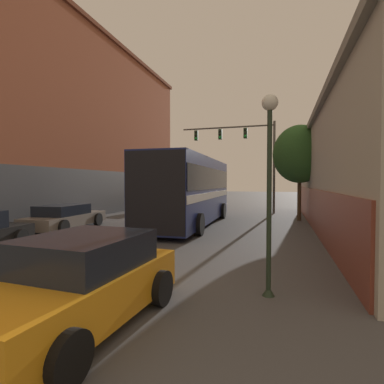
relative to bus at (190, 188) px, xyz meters
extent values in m
cube|color=silver|center=(-1.05, -2.23, -2.04)|extent=(0.14, 39.89, 0.01)
cube|color=#995138|center=(-12.26, 2.62, 4.64)|extent=(9.41, 28.05, 13.37)
cube|color=#4C515B|center=(-7.60, 2.62, -0.44)|extent=(0.24, 27.49, 3.20)
cube|color=brown|center=(-12.26, 2.62, 11.18)|extent=(9.79, 28.33, 0.30)
cube|color=brown|center=(6.50, 0.76, -1.03)|extent=(0.24, 21.44, 2.02)
cube|color=navy|center=(0.00, 0.02, -0.10)|extent=(2.89, 10.62, 3.42)
cube|color=black|center=(0.00, 0.02, 0.51)|extent=(2.93, 10.41, 1.10)
cube|color=beige|center=(0.00, 0.02, -0.38)|extent=(2.92, 10.51, 0.34)
cube|color=black|center=(0.18, -5.23, -0.10)|extent=(2.49, 0.14, 3.29)
cylinder|color=black|center=(-1.41, 3.24, -1.54)|extent=(0.33, 1.01, 1.00)
cylinder|color=black|center=(1.19, 3.33, -1.54)|extent=(0.33, 1.01, 1.00)
cylinder|color=black|center=(-1.19, -3.29, -1.54)|extent=(0.33, 1.01, 1.00)
cylinder|color=black|center=(1.41, -3.20, -1.54)|extent=(0.33, 1.01, 1.00)
cube|color=orange|center=(1.69, -11.79, -1.50)|extent=(2.03, 4.00, 0.71)
cube|color=black|center=(1.70, -11.56, -0.87)|extent=(1.78, 2.12, 0.55)
cylinder|color=black|center=(0.80, -10.53, -1.71)|extent=(0.25, 0.67, 0.66)
cylinder|color=black|center=(2.70, -10.63, -1.71)|extent=(0.25, 0.67, 0.66)
cylinder|color=black|center=(2.57, -13.05, -1.71)|extent=(0.25, 0.67, 0.66)
cylinder|color=black|center=(-4.47, -7.04, -1.74)|extent=(0.27, 0.61, 0.60)
cube|color=slate|center=(-5.55, -3.28, -1.58)|extent=(2.07, 4.80, 0.55)
cube|color=black|center=(-5.54, -3.52, -1.06)|extent=(1.79, 2.54, 0.50)
cylinder|color=black|center=(-6.56, -1.89, -1.71)|extent=(0.26, 0.68, 0.67)
cylinder|color=black|center=(-4.72, -1.77, -1.71)|extent=(0.26, 0.68, 0.67)
cylinder|color=black|center=(-6.38, -4.79, -1.71)|extent=(0.26, 0.68, 0.67)
cylinder|color=black|center=(-4.54, -4.68, -1.71)|extent=(0.26, 0.68, 0.67)
cube|color=silver|center=(-4.81, 15.30, -1.50)|extent=(2.01, 3.95, 0.74)
cube|color=black|center=(-4.83, 15.11, -0.85)|extent=(1.70, 2.12, 0.58)
cylinder|color=black|center=(-5.55, 16.56, -1.74)|extent=(0.28, 0.63, 0.61)
cylinder|color=black|center=(-3.84, 16.39, -1.74)|extent=(0.28, 0.63, 0.61)
cylinder|color=black|center=(-5.78, 14.21, -1.74)|extent=(0.28, 0.63, 0.61)
cylinder|color=black|center=(-4.07, 14.04, -1.74)|extent=(0.28, 0.63, 0.61)
cube|color=orange|center=(-5.09, 8.40, -1.50)|extent=(2.25, 4.87, 0.74)
cube|color=black|center=(-5.12, 8.16, -0.89)|extent=(1.82, 2.62, 0.47)
cylinder|color=black|center=(-5.75, 9.95, -1.72)|extent=(0.30, 0.66, 0.64)
cylinder|color=black|center=(-4.05, 9.73, -1.72)|extent=(0.30, 0.66, 0.64)
cylinder|color=black|center=(-6.13, 7.06, -1.72)|extent=(0.30, 0.66, 0.64)
cylinder|color=black|center=(-4.43, 6.84, -1.72)|extent=(0.30, 0.66, 0.64)
cylinder|color=#514C47|center=(4.29, 7.71, 1.46)|extent=(0.18, 0.18, 7.00)
cylinder|color=#514C47|center=(0.68, 7.71, 4.66)|extent=(7.23, 0.12, 0.12)
cube|color=#234723|center=(2.12, 7.71, 4.14)|extent=(0.28, 0.24, 0.80)
sphere|color=black|center=(2.12, 7.56, 4.39)|extent=(0.18, 0.18, 0.18)
sphere|color=black|center=(2.12, 7.56, 4.14)|extent=(0.18, 0.18, 0.18)
sphere|color=green|center=(2.12, 7.56, 3.89)|extent=(0.18, 0.18, 0.18)
cube|color=#234723|center=(0.13, 7.71, 4.14)|extent=(0.28, 0.24, 0.80)
sphere|color=black|center=(0.13, 7.56, 4.39)|extent=(0.18, 0.18, 0.18)
sphere|color=black|center=(0.13, 7.56, 4.14)|extent=(0.18, 0.18, 0.18)
sphere|color=green|center=(0.13, 7.56, 3.89)|extent=(0.18, 0.18, 0.18)
cube|color=#234723|center=(-1.85, 7.71, 4.14)|extent=(0.28, 0.24, 0.80)
sphere|color=black|center=(-1.85, 7.56, 4.39)|extent=(0.18, 0.18, 0.18)
sphere|color=black|center=(-1.85, 7.56, 4.14)|extent=(0.18, 0.18, 0.18)
sphere|color=green|center=(-1.85, 7.56, 3.89)|extent=(0.18, 0.18, 0.18)
cone|color=#233323|center=(4.63, -9.55, -1.94)|extent=(0.26, 0.26, 0.20)
cylinder|color=#233323|center=(4.63, -9.55, -0.12)|extent=(0.10, 0.10, 3.84)
sphere|color=white|center=(4.63, -9.55, 1.91)|extent=(0.33, 0.33, 0.33)
cylinder|color=#4C3823|center=(5.90, 3.60, -0.68)|extent=(0.23, 0.23, 2.72)
ellipsoid|color=#2D5B28|center=(5.90, 3.60, 2.05)|extent=(3.21, 2.89, 3.54)
camera|label=1|loc=(4.88, -15.84, 0.29)|focal=28.00mm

